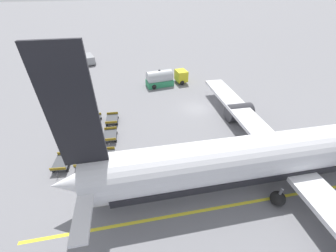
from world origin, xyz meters
The scene contains 14 objects.
ground_plane centered at (0.00, 0.00, 0.00)m, with size 500.00×500.00×0.00m, color gray.
airplane centered at (15.37, 4.16, 2.95)m, with size 40.39×46.57×14.28m.
fuel_tanker_primary centered at (-10.40, -2.71, 1.33)m, with size 3.69×8.19×3.22m.
service_van centered at (-28.22, -17.24, 1.09)m, with size 5.48×3.35×1.97m.
baggage_dolly_row_near_col_a centered at (-0.40, -18.02, 0.47)m, with size 3.29×1.91×0.92m.
baggage_dolly_row_near_col_b centered at (3.56, -18.77, 0.47)m, with size 3.32×2.03×0.92m.
baggage_dolly_row_near_col_c centered at (7.61, -19.17, 0.47)m, with size 3.32×2.05×0.92m.
baggage_dolly_row_mid_a_col_a centered at (-0.21, -15.80, 0.47)m, with size 3.32×2.05×0.92m.
baggage_dolly_row_mid_a_col_b centered at (3.83, -16.43, 0.47)m, with size 3.32×2.07×0.92m.
baggage_dolly_row_mid_a_col_c centered at (7.75, -16.87, 0.47)m, with size 3.30×1.96×0.92m.
baggage_dolly_row_mid_b_col_a centered at (0.25, -13.34, 0.47)m, with size 3.31×1.97×0.92m.
baggage_dolly_row_mid_b_col_b centered at (4.07, -13.82, 0.47)m, with size 3.30×1.94×0.92m.
baggage_dolly_row_mid_b_col_c centered at (8.14, -14.43, 0.47)m, with size 3.32×2.05×0.92m.
stand_guidance_stripe centered at (17.04, -5.69, 0.00)m, with size 3.21×31.75×0.01m.
Camera 1 is at (26.38, -12.41, 16.79)m, focal length 22.00 mm.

